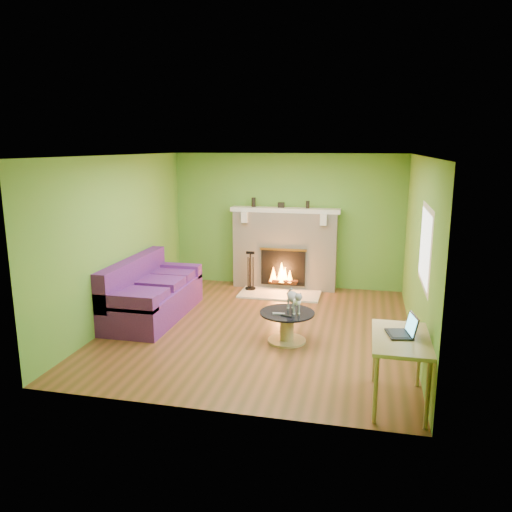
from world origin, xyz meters
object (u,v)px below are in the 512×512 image
Objects in this scene: sofa at (150,295)px; cat at (294,300)px; coffee_table at (287,325)px; desk at (401,345)px.

sofa reaches higher than cat.
cat is at bearing -12.29° from sofa.
desk is (1.45, -1.47, 0.42)m from coffee_table.
sofa is 2.73× the size of coffee_table.
sofa is 2.50m from cat.
cat is (0.08, 0.05, 0.36)m from coffee_table.
sofa is at bearing 166.15° from coffee_table.
sofa is 2.43m from coffee_table.
cat is (2.43, -0.53, 0.24)m from sofa.
sofa is at bearing 140.93° from cat.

